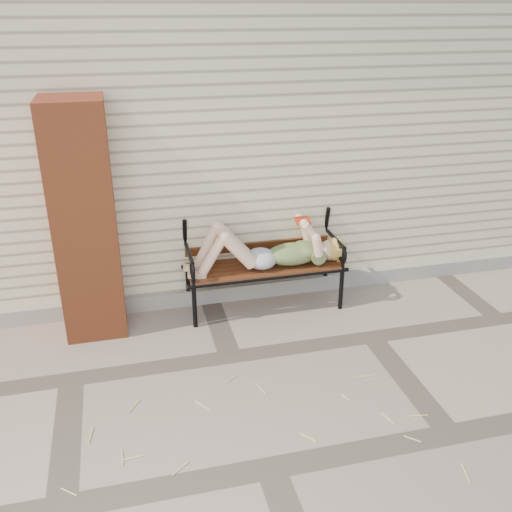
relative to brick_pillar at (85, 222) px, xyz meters
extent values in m
plane|color=gray|center=(2.30, -0.75, -1.00)|extent=(80.00, 80.00, 0.00)
cube|color=beige|center=(2.30, 2.25, 0.50)|extent=(8.00, 4.00, 3.00)
cube|color=gray|center=(2.30, 0.22, -0.93)|extent=(8.00, 0.10, 0.15)
cube|color=#9D4523|center=(0.00, 0.00, 0.00)|extent=(0.50, 0.50, 2.00)
cylinder|color=black|center=(0.84, -0.21, -0.79)|extent=(0.04, 0.04, 0.42)
cylinder|color=black|center=(0.84, 0.21, -0.79)|extent=(0.04, 0.04, 0.42)
cylinder|color=black|center=(2.22, -0.21, -0.79)|extent=(0.04, 0.04, 0.42)
cylinder|color=black|center=(2.22, 0.21, -0.79)|extent=(0.04, 0.04, 0.42)
cube|color=#563116|center=(1.53, 0.00, -0.58)|extent=(1.41, 0.46, 0.03)
cylinder|color=black|center=(1.53, -0.21, -0.60)|extent=(1.49, 0.04, 0.04)
cylinder|color=black|center=(1.53, 0.21, -0.60)|extent=(1.49, 0.04, 0.04)
torus|color=black|center=(1.53, 0.31, -0.12)|extent=(0.26, 0.03, 0.26)
ellipsoid|color=#0B3C4E|center=(1.79, -0.03, -0.47)|extent=(0.50, 0.29, 0.20)
ellipsoid|color=#0B3C4E|center=(1.90, -0.03, -0.44)|extent=(0.24, 0.28, 0.15)
ellipsoid|color=#B9B9BE|center=(1.49, -0.03, -0.48)|extent=(0.28, 0.32, 0.18)
sphere|color=beige|center=(2.15, -0.03, -0.47)|extent=(0.20, 0.20, 0.20)
ellipsoid|color=#E2A855|center=(2.20, -0.03, -0.47)|extent=(0.23, 0.24, 0.21)
cube|color=#A32A12|center=(1.86, -0.03, -0.12)|extent=(0.13, 0.02, 0.02)
cube|color=silver|center=(1.86, -0.06, -0.14)|extent=(0.13, 0.08, 0.05)
cube|color=silver|center=(1.86, 0.01, -0.14)|extent=(0.13, 0.08, 0.05)
cube|color=#A32A12|center=(1.86, -0.07, -0.14)|extent=(0.14, 0.09, 0.05)
cube|color=#A32A12|center=(1.86, 0.02, -0.14)|extent=(0.14, 0.09, 0.05)
cylinder|color=#DED46C|center=(2.03, -2.00, -0.99)|extent=(0.03, 0.08, 0.01)
cylinder|color=#DED46C|center=(0.33, -1.98, -0.99)|extent=(0.04, 0.16, 0.01)
cylinder|color=#DED46C|center=(0.16, -1.54, -0.99)|extent=(0.14, 0.02, 0.01)
cylinder|color=#DED46C|center=(0.19, -1.63, -0.99)|extent=(0.03, 0.17, 0.01)
cylinder|color=#DED46C|center=(-0.03, -1.39, -0.99)|extent=(0.13, 0.07, 0.01)
cylinder|color=#DED46C|center=(1.11, -1.29, -0.99)|extent=(0.07, 0.08, 0.01)
cylinder|color=#DED46C|center=(2.02, -1.68, -0.99)|extent=(0.03, 0.10, 0.01)
cylinder|color=#DED46C|center=(1.46, -2.43, -0.99)|extent=(0.09, 0.05, 0.01)
cylinder|color=#DED46C|center=(1.93, -1.81, -0.99)|extent=(0.02, 0.16, 0.01)
cylinder|color=#DED46C|center=(1.54, -1.80, -0.99)|extent=(0.14, 0.04, 0.01)
cylinder|color=#DED46C|center=(1.51, -0.96, -0.99)|extent=(0.13, 0.05, 0.01)
cylinder|color=#DED46C|center=(0.30, -1.18, -0.99)|extent=(0.10, 0.14, 0.01)
cylinder|color=#DED46C|center=(0.22, -1.09, -0.99)|extent=(0.09, 0.01, 0.01)
cylinder|color=#DED46C|center=(0.44, -1.66, -0.99)|extent=(0.10, 0.09, 0.01)
cylinder|color=#DED46C|center=(0.79, -1.28, -0.99)|extent=(0.15, 0.11, 0.01)
cylinder|color=#DED46C|center=(0.78, -1.82, -0.99)|extent=(0.06, 0.14, 0.01)
cylinder|color=#DED46C|center=(2.16, -1.81, -0.99)|extent=(0.12, 0.13, 0.01)
camera|label=1|loc=(0.31, -4.60, 1.66)|focal=40.00mm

